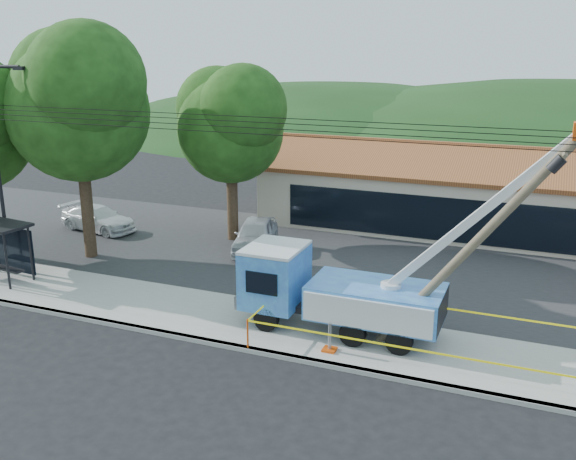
{
  "coord_description": "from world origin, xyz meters",
  "views": [
    {
      "loc": [
        7.48,
        -15.22,
        9.82
      ],
      "look_at": [
        -0.71,
        5.0,
        3.43
      ],
      "focal_mm": 40.0,
      "sensor_mm": 36.0,
      "label": 1
    }
  ],
  "objects_px": {
    "utility_truck": "(336,289)",
    "car_white": "(99,232)",
    "leaning_pole": "(482,236)",
    "bus_shelter": "(3,238)",
    "car_silver": "(256,252)"
  },
  "relations": [
    {
      "from": "car_silver",
      "to": "bus_shelter",
      "type": "bearing_deg",
      "value": -151.92
    },
    {
      "from": "leaning_pole",
      "to": "car_white",
      "type": "distance_m",
      "value": 22.1
    },
    {
      "from": "leaning_pole",
      "to": "car_white",
      "type": "xyz_separation_m",
      "value": [
        -20.39,
        7.41,
        -4.18
      ]
    },
    {
      "from": "utility_truck",
      "to": "leaning_pole",
      "type": "height_order",
      "value": "utility_truck"
    },
    {
      "from": "bus_shelter",
      "to": "car_silver",
      "type": "xyz_separation_m",
      "value": [
        8.08,
        7.68,
        -1.97
      ]
    },
    {
      "from": "bus_shelter",
      "to": "utility_truck",
      "type": "bearing_deg",
      "value": 8.23
    },
    {
      "from": "leaning_pole",
      "to": "car_white",
      "type": "bearing_deg",
      "value": 160.02
    },
    {
      "from": "bus_shelter",
      "to": "car_white",
      "type": "relative_size",
      "value": 0.61
    },
    {
      "from": "utility_truck",
      "to": "leaning_pole",
      "type": "bearing_deg",
      "value": -3.2
    },
    {
      "from": "bus_shelter",
      "to": "car_white",
      "type": "height_order",
      "value": "bus_shelter"
    },
    {
      "from": "bus_shelter",
      "to": "car_white",
      "type": "xyz_separation_m",
      "value": [
        -1.22,
        7.65,
        -1.97
      ]
    },
    {
      "from": "car_white",
      "to": "utility_truck",
      "type": "bearing_deg",
      "value": -105.3
    },
    {
      "from": "leaning_pole",
      "to": "car_silver",
      "type": "height_order",
      "value": "leaning_pole"
    },
    {
      "from": "car_silver",
      "to": "car_white",
      "type": "xyz_separation_m",
      "value": [
        -9.31,
        -0.03,
        0.0
      ]
    },
    {
      "from": "utility_truck",
      "to": "car_white",
      "type": "distance_m",
      "value": 17.32
    }
  ]
}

